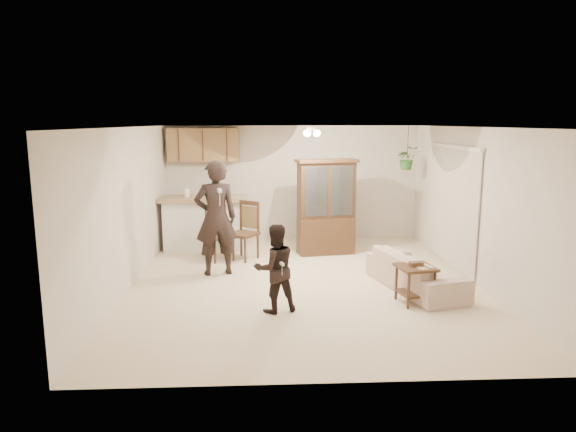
{
  "coord_description": "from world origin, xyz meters",
  "views": [
    {
      "loc": [
        -0.65,
        -7.97,
        2.58
      ],
      "look_at": [
        -0.24,
        0.4,
        1.04
      ],
      "focal_mm": 32.0,
      "sensor_mm": 36.0,
      "label": 1
    }
  ],
  "objects_px": {
    "child": "(275,264)",
    "chair_bar": "(220,245)",
    "side_table": "(415,284)",
    "chair_hutch_right": "(329,228)",
    "china_hutch": "(326,208)",
    "adult": "(216,223)",
    "chair_hutch_left": "(243,243)",
    "sofa": "(416,266)"
  },
  "relations": [
    {
      "from": "sofa",
      "to": "adult",
      "type": "relative_size",
      "value": 1.04
    },
    {
      "from": "side_table",
      "to": "chair_hutch_left",
      "type": "relative_size",
      "value": 0.55
    },
    {
      "from": "adult",
      "to": "chair_bar",
      "type": "height_order",
      "value": "adult"
    },
    {
      "from": "chair_bar",
      "to": "chair_hutch_right",
      "type": "xyz_separation_m",
      "value": [
        2.25,
        1.42,
        0.02
      ]
    },
    {
      "from": "adult",
      "to": "chair_bar",
      "type": "distance_m",
      "value": 1.11
    },
    {
      "from": "side_table",
      "to": "chair_hutch_right",
      "type": "distance_m",
      "value": 3.99
    },
    {
      "from": "side_table",
      "to": "chair_hutch_left",
      "type": "distance_m",
      "value": 3.6
    },
    {
      "from": "adult",
      "to": "chair_hutch_right",
      "type": "height_order",
      "value": "adult"
    },
    {
      "from": "chair_hutch_left",
      "to": "chair_hutch_right",
      "type": "distance_m",
      "value": 2.3
    },
    {
      "from": "chair_bar",
      "to": "chair_hutch_left",
      "type": "bearing_deg",
      "value": -24.11
    },
    {
      "from": "child",
      "to": "chair_bar",
      "type": "bearing_deg",
      "value": -88.34
    },
    {
      "from": "side_table",
      "to": "chair_hutch_right",
      "type": "relative_size",
      "value": 0.56
    },
    {
      "from": "china_hutch",
      "to": "side_table",
      "type": "distance_m",
      "value": 3.11
    },
    {
      "from": "chair_bar",
      "to": "chair_hutch_right",
      "type": "relative_size",
      "value": 0.94
    },
    {
      "from": "adult",
      "to": "child",
      "type": "bearing_deg",
      "value": 103.7
    },
    {
      "from": "side_table",
      "to": "chair_bar",
      "type": "distance_m",
      "value": 3.9
    },
    {
      "from": "side_table",
      "to": "chair_bar",
      "type": "height_order",
      "value": "chair_bar"
    },
    {
      "from": "china_hutch",
      "to": "chair_hutch_left",
      "type": "relative_size",
      "value": 1.7
    },
    {
      "from": "china_hutch",
      "to": "chair_hutch_left",
      "type": "xyz_separation_m",
      "value": [
        -1.62,
        -0.37,
        -0.61
      ]
    },
    {
      "from": "side_table",
      "to": "chair_hutch_left",
      "type": "xyz_separation_m",
      "value": [
        -2.56,
        2.53,
        0.02
      ]
    },
    {
      "from": "child",
      "to": "side_table",
      "type": "xyz_separation_m",
      "value": [
        2.02,
        0.23,
        -0.39
      ]
    },
    {
      "from": "china_hutch",
      "to": "chair_hutch_right",
      "type": "xyz_separation_m",
      "value": [
        0.2,
        1.03,
        -0.62
      ]
    },
    {
      "from": "side_table",
      "to": "chair_hutch_right",
      "type": "bearing_deg",
      "value": 100.69
    },
    {
      "from": "adult",
      "to": "china_hutch",
      "type": "height_order",
      "value": "china_hutch"
    },
    {
      "from": "sofa",
      "to": "china_hutch",
      "type": "relative_size",
      "value": 1.0
    },
    {
      "from": "adult",
      "to": "chair_hutch_left",
      "type": "xyz_separation_m",
      "value": [
        0.41,
        0.94,
        -0.59
      ]
    },
    {
      "from": "chair_bar",
      "to": "adult",
      "type": "bearing_deg",
      "value": -116.31
    },
    {
      "from": "child",
      "to": "chair_hutch_left",
      "type": "xyz_separation_m",
      "value": [
        -0.54,
        2.76,
        -0.37
      ]
    },
    {
      "from": "china_hutch",
      "to": "side_table",
      "type": "height_order",
      "value": "china_hutch"
    },
    {
      "from": "sofa",
      "to": "side_table",
      "type": "height_order",
      "value": "sofa"
    },
    {
      "from": "side_table",
      "to": "chair_hutch_right",
      "type": "xyz_separation_m",
      "value": [
        -0.74,
        3.92,
        0.02
      ]
    },
    {
      "from": "sofa",
      "to": "side_table",
      "type": "xyz_separation_m",
      "value": [
        -0.19,
        -0.62,
        -0.08
      ]
    },
    {
      "from": "china_hutch",
      "to": "chair_bar",
      "type": "relative_size",
      "value": 1.84
    },
    {
      "from": "side_table",
      "to": "adult",
      "type": "bearing_deg",
      "value": 151.96
    },
    {
      "from": "chair_hutch_right",
      "to": "adult",
      "type": "bearing_deg",
      "value": 35.39
    },
    {
      "from": "sofa",
      "to": "chair_hutch_right",
      "type": "distance_m",
      "value": 3.43
    },
    {
      "from": "adult",
      "to": "child",
      "type": "relative_size",
      "value": 1.33
    },
    {
      "from": "chair_hutch_left",
      "to": "chair_hutch_right",
      "type": "relative_size",
      "value": 1.01
    },
    {
      "from": "adult",
      "to": "chair_hutch_right",
      "type": "bearing_deg",
      "value": -147.64
    },
    {
      "from": "chair_bar",
      "to": "sofa",
      "type": "bearing_deg",
      "value": -58.0
    },
    {
      "from": "child",
      "to": "china_hutch",
      "type": "relative_size",
      "value": 0.72
    },
    {
      "from": "chair_bar",
      "to": "chair_hutch_right",
      "type": "height_order",
      "value": "chair_hutch_right"
    }
  ]
}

